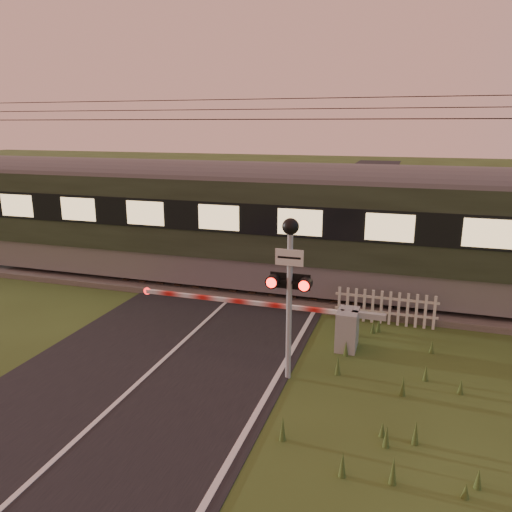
% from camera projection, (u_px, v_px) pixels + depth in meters
% --- Properties ---
extents(ground, '(160.00, 160.00, 0.00)m').
position_uv_depth(ground, '(147.00, 375.00, 10.99)').
color(ground, '#324319').
rests_on(ground, ground).
extents(road, '(6.00, 140.00, 0.03)m').
position_uv_depth(road, '(143.00, 380.00, 10.77)').
color(road, black).
rests_on(road, ground).
extents(track_bed, '(140.00, 3.40, 0.39)m').
position_uv_depth(track_bed, '(244.00, 285.00, 16.96)').
color(track_bed, '#47423D').
rests_on(track_bed, ground).
extents(overhead_wires, '(120.00, 0.62, 0.62)m').
position_uv_depth(overhead_wires, '(243.00, 112.00, 15.51)').
color(overhead_wires, black).
rests_on(overhead_wires, ground).
extents(boom_gate, '(6.49, 0.76, 1.01)m').
position_uv_depth(boom_gate, '(334.00, 325.00, 12.27)').
color(boom_gate, gray).
rests_on(boom_gate, ground).
extents(crossing_signal, '(0.90, 0.36, 3.53)m').
position_uv_depth(crossing_signal, '(290.00, 271.00, 10.26)').
color(crossing_signal, gray).
rests_on(crossing_signal, ground).
extents(picket_fence, '(2.78, 0.08, 0.95)m').
position_uv_depth(picket_fence, '(386.00, 307.00, 13.70)').
color(picket_fence, silver).
rests_on(picket_fence, ground).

